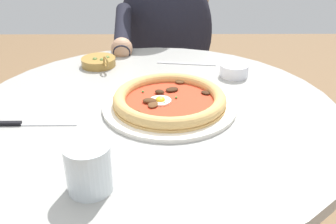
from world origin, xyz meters
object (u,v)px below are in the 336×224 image
fork_utensil (186,64)px  pizza_on_plate (169,101)px  diner_person (165,79)px  cafe_chair_diner (167,65)px  olive_pan (99,62)px  water_glass (89,171)px  steak_knife (18,124)px  ramekin_capers (234,70)px  dining_table (155,172)px

fork_utensil → pizza_on_plate: bearing=-10.7°
fork_utensil → diner_person: size_ratio=0.16×
fork_utensil → cafe_chair_diner: bearing=-173.8°
pizza_on_plate → diner_person: (-0.68, -0.01, -0.24)m
olive_pan → cafe_chair_diner: bearing=159.2°
water_glass → olive_pan: (-0.57, -0.07, -0.02)m
steak_knife → cafe_chair_diner: (-0.90, 0.33, -0.22)m
steak_knife → olive_pan: olive_pan is taller
diner_person → pizza_on_plate: bearing=0.9°
ramekin_capers → water_glass: bearing=-33.2°
steak_knife → dining_table: bearing=104.1°
steak_knife → ramekin_capers: (-0.28, 0.52, 0.02)m
dining_table → cafe_chair_diner: size_ratio=1.06×
dining_table → diner_person: size_ratio=0.79×
cafe_chair_diner → fork_utensil: bearing=6.2°
pizza_on_plate → steak_knife: pizza_on_plate is taller
dining_table → fork_utensil: fork_utensil is taller
water_glass → ramekin_capers: water_glass is taller
dining_table → pizza_on_plate: (-0.01, 0.04, 0.20)m
water_glass → steak_knife: size_ratio=0.43×
dining_table → water_glass: size_ratio=10.37×
water_glass → cafe_chair_diner: (-1.12, 0.13, -0.25)m
dining_table → olive_pan: olive_pan is taller
dining_table → diner_person: 0.69m
dining_table → olive_pan: size_ratio=7.54×
steak_knife → water_glass: bearing=42.6°
dining_table → cafe_chair_diner: (-0.83, 0.04, -0.03)m
water_glass → ramekin_capers: size_ratio=1.09×
ramekin_capers → fork_utensil: ramekin_capers is taller
diner_person → cafe_chair_diner: 0.14m
olive_pan → diner_person: (-0.40, 0.20, -0.23)m
olive_pan → fork_utensil: olive_pan is taller
dining_table → fork_utensil: size_ratio=4.99×
dining_table → pizza_on_plate: size_ratio=2.81×
diner_person → cafe_chair_diner: diner_person is taller
steak_knife → diner_person: size_ratio=0.18×
cafe_chair_diner → olive_pan: bearing=-20.8°
cafe_chair_diner → water_glass: bearing=-6.8°
pizza_on_plate → ramekin_capers: 0.27m
ramekin_capers → fork_utensil: 0.16m
pizza_on_plate → fork_utensil: 0.29m
steak_knife → ramekin_capers: size_ratio=2.53×
dining_table → steak_knife: bearing=-75.9°
water_glass → diner_person: (-0.98, 0.13, -0.26)m
olive_pan → water_glass: bearing=7.3°
olive_pan → steak_knife: bearing=-19.6°
dining_table → fork_utensil: bearing=162.4°
dining_table → ramekin_capers: 0.36m
diner_person → water_glass: bearing=-7.4°
cafe_chair_diner → dining_table: bearing=-2.4°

